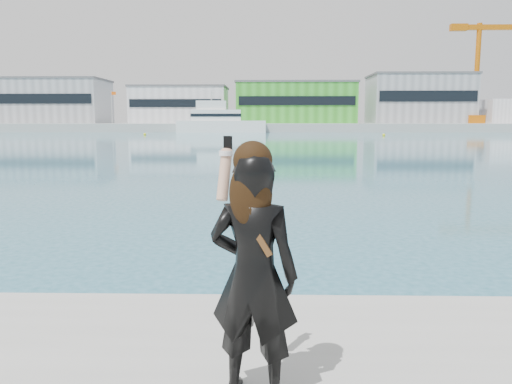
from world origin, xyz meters
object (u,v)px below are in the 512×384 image
Objects in this scene: woman at (253,268)px; dock_crane at (482,69)px; motor_yacht at (219,121)px; buoy_far at (145,135)px; buoy_near at (384,136)px.

dock_crane is at bearing -100.38° from woman.
motor_yacht is 12.10× the size of woman.
buoy_far is 91.28m from woman.
motor_yacht reaches higher than buoy_far.
buoy_near is at bearing -130.37° from dock_crane.
motor_yacht is (-63.48, -11.65, -12.44)m from dock_crane.
dock_crane is 83.82m from buoy_far.
buoy_near is (-32.03, -37.67, -15.07)m from dock_crane.
motor_yacht is 40.90m from buoy_near.
buoy_near is at bearing -4.39° from buoy_far.
dock_crane is 1.19× the size of motor_yacht.
woman is at bearing -113.17° from dock_crane.
buoy_far is at bearing 175.61° from buoy_near.
dock_crane is 65.72m from motor_yacht.
motor_yacht reaches higher than woman.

